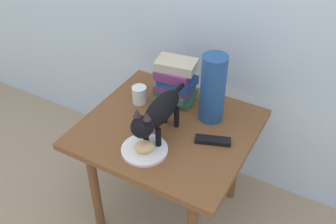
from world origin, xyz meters
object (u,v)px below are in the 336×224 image
object	(u,v)px
cat	(158,113)
candle_jar	(139,96)
side_table	(168,140)
green_vase	(213,89)
tv_remote	(213,141)
book_stack	(176,81)
bread_roll	(144,147)
plate	(145,150)

from	to	relation	value
cat	candle_jar	world-z (taller)	cat
side_table	green_vase	distance (m)	0.31
cat	tv_remote	bearing A→B (deg)	20.76
candle_jar	tv_remote	distance (m)	0.43
cat	book_stack	xyz separation A→B (m)	(-0.07, 0.28, -0.03)
side_table	green_vase	bearing A→B (deg)	46.95
side_table	green_vase	xyz separation A→B (m)	(0.14, 0.15, 0.24)
candle_jar	book_stack	bearing A→B (deg)	35.81
bread_roll	green_vase	size ratio (longest dim) A/B	0.25
side_table	book_stack	bearing A→B (deg)	108.79
side_table	tv_remote	bearing A→B (deg)	-0.68
bread_roll	cat	world-z (taller)	cat
side_table	book_stack	xyz separation A→B (m)	(-0.07, 0.19, 0.19)
book_stack	candle_jar	size ratio (longest dim) A/B	2.54
plate	book_stack	distance (m)	0.40
cat	green_vase	bearing A→B (deg)	59.40
cat	bread_roll	bearing A→B (deg)	-91.25
plate	candle_jar	distance (m)	0.34
bread_roll	candle_jar	size ratio (longest dim) A/B	0.94
side_table	bread_roll	xyz separation A→B (m)	(-0.00, -0.20, 0.12)
plate	green_vase	world-z (taller)	green_vase
side_table	cat	world-z (taller)	cat
side_table	book_stack	distance (m)	0.28
green_vase	candle_jar	distance (m)	0.37
green_vase	tv_remote	distance (m)	0.23
side_table	cat	bearing A→B (deg)	-88.97
side_table	candle_jar	size ratio (longest dim) A/B	8.65
book_stack	green_vase	distance (m)	0.22
plate	cat	size ratio (longest dim) A/B	0.40
bread_roll	green_vase	distance (m)	0.39
plate	bread_roll	xyz separation A→B (m)	(0.01, -0.01, 0.03)
book_stack	tv_remote	distance (m)	0.36
cat	tv_remote	xyz separation A→B (m)	(0.21, 0.08, -0.12)
cat	book_stack	distance (m)	0.29
cat	book_stack	world-z (taller)	cat
plate	tv_remote	distance (m)	0.29
side_table	plate	bearing A→B (deg)	-92.44
plate	green_vase	distance (m)	0.39
side_table	green_vase	size ratio (longest dim) A/B	2.32
bread_roll	book_stack	bearing A→B (deg)	99.37
side_table	book_stack	size ratio (longest dim) A/B	3.41
plate	book_stack	size ratio (longest dim) A/B	0.89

